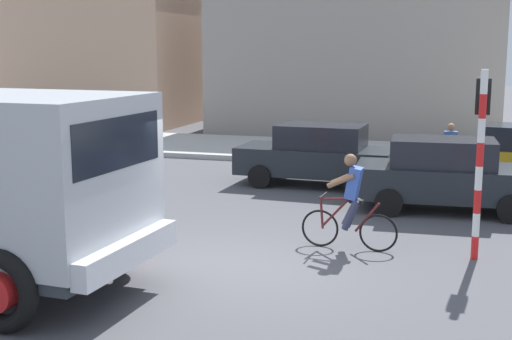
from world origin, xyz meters
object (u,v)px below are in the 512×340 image
(car_far_side, at_px, (447,174))
(pedestrian_near_kerb, at_px, (450,153))
(cyclist, at_px, (350,202))
(car_white_mid, at_px, (317,154))
(traffic_light_pole, at_px, (481,138))

(car_far_side, distance_m, pedestrian_near_kerb, 3.10)
(cyclist, height_order, pedestrian_near_kerb, cyclist)
(car_white_mid, relative_size, pedestrian_near_kerb, 2.51)
(car_far_side, bearing_deg, cyclist, -113.60)
(traffic_light_pole, bearing_deg, car_far_side, 99.63)
(cyclist, xyz_separation_m, pedestrian_near_kerb, (1.54, 6.66, -0.02))
(traffic_light_pole, height_order, pedestrian_near_kerb, traffic_light_pole)
(cyclist, distance_m, car_white_mid, 5.83)
(traffic_light_pole, relative_size, car_white_mid, 0.79)
(car_white_mid, bearing_deg, car_far_side, -31.03)
(cyclist, height_order, traffic_light_pole, traffic_light_pole)
(traffic_light_pole, distance_m, car_white_mid, 6.81)
(pedestrian_near_kerb, bearing_deg, car_white_mid, -161.61)
(pedestrian_near_kerb, bearing_deg, car_far_side, -89.72)
(traffic_light_pole, bearing_deg, pedestrian_near_kerb, 95.22)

